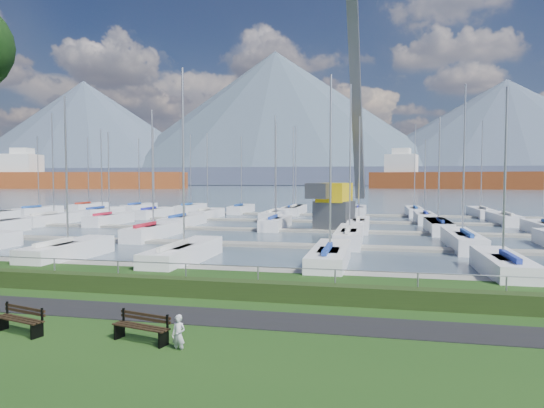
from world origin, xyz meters
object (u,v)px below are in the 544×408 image
(bench_left, at_px, (20,320))
(bench_right, at_px, (142,327))
(crane, at_px, (340,171))
(person, at_px, (179,330))

(bench_left, height_order, bench_right, same)
(bench_left, xyz_separation_m, crane, (7.02, 34.80, 4.91))
(person, bearing_deg, bench_left, -171.55)
(bench_right, relative_size, crane, 0.08)
(bench_left, distance_m, crane, 35.84)
(bench_left, xyz_separation_m, person, (5.17, -0.30, 0.14))
(crane, bearing_deg, bench_left, -87.78)
(bench_left, distance_m, person, 5.18)
(bench_left, relative_size, crane, 0.08)
(bench_right, distance_m, person, 1.34)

